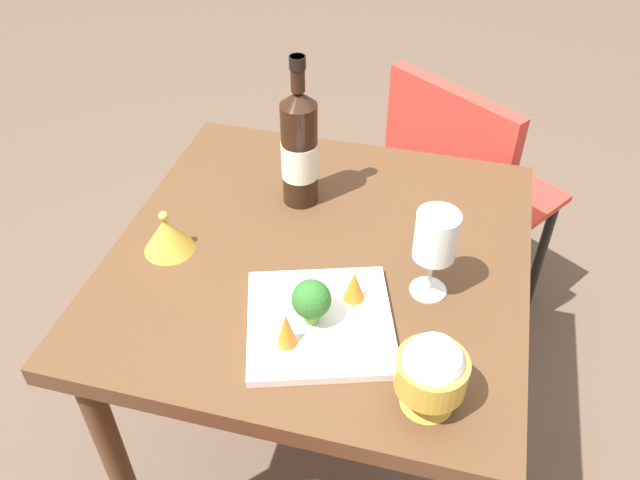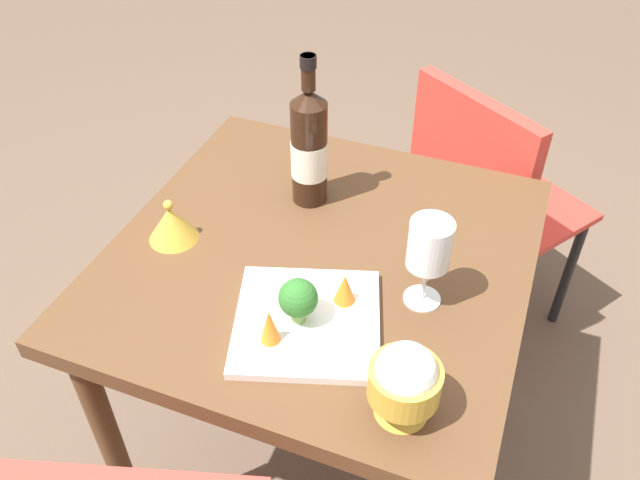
# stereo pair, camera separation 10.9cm
# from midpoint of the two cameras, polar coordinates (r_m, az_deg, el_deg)

# --- Properties ---
(ground_plane) EXTENTS (8.00, 8.00, 0.00)m
(ground_plane) POSITION_cam_midpoint_polar(r_m,az_deg,el_deg) (1.87, 1.76, -18.55)
(ground_plane) COLOR brown
(dining_table) EXTENTS (0.80, 0.80, 0.76)m
(dining_table) POSITION_cam_midpoint_polar(r_m,az_deg,el_deg) (1.35, 2.33, -4.33)
(dining_table) COLOR brown
(dining_table) RESTS_ON ground_plane
(chair_near_window) EXTENTS (0.56, 0.56, 0.85)m
(chair_near_window) POSITION_cam_midpoint_polar(r_m,az_deg,el_deg) (1.87, 15.67, 3.79)
(chair_near_window) COLOR red
(chair_near_window) RESTS_ON ground_plane
(wine_bottle) EXTENTS (0.08, 0.08, 0.33)m
(wine_bottle) POSITION_cam_midpoint_polar(r_m,az_deg,el_deg) (1.34, 1.41, 8.05)
(wine_bottle) COLOR black
(wine_bottle) RESTS_ON dining_table
(wine_glass) EXTENTS (0.08, 0.08, 0.18)m
(wine_glass) POSITION_cam_midpoint_polar(r_m,az_deg,el_deg) (1.12, 12.34, -0.66)
(wine_glass) COLOR white
(wine_glass) RESTS_ON dining_table
(rice_bowl) EXTENTS (0.11, 0.11, 0.14)m
(rice_bowl) POSITION_cam_midpoint_polar(r_m,az_deg,el_deg) (0.99, 10.65, -12.24)
(rice_bowl) COLOR gold
(rice_bowl) RESTS_ON dining_table
(rice_bowl_lid) EXTENTS (0.10, 0.10, 0.09)m
(rice_bowl_lid) POSITION_cam_midpoint_polar(r_m,az_deg,el_deg) (1.31, -10.55, 1.39)
(rice_bowl_lid) COLOR gold
(rice_bowl_lid) RESTS_ON dining_table
(serving_plate) EXTENTS (0.32, 0.32, 0.02)m
(serving_plate) POSITION_cam_midpoint_polar(r_m,az_deg,el_deg) (1.14, 1.65, -7.29)
(serving_plate) COLOR white
(serving_plate) RESTS_ON dining_table
(broccoli_floret) EXTENTS (0.07, 0.07, 0.09)m
(broccoli_floret) POSITION_cam_midpoint_polar(r_m,az_deg,el_deg) (1.09, 0.94, -5.29)
(broccoli_floret) COLOR #729E4C
(broccoli_floret) RESTS_ON serving_plate
(carrot_garnish_left) EXTENTS (0.03, 0.03, 0.07)m
(carrot_garnish_left) POSITION_cam_midpoint_polar(r_m,az_deg,el_deg) (1.07, -1.52, -7.63)
(carrot_garnish_left) COLOR orange
(carrot_garnish_left) RESTS_ON serving_plate
(carrot_garnish_right) EXTENTS (0.04, 0.04, 0.06)m
(carrot_garnish_right) POSITION_cam_midpoint_polar(r_m,az_deg,el_deg) (1.14, 4.92, -4.32)
(carrot_garnish_right) COLOR orange
(carrot_garnish_right) RESTS_ON serving_plate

